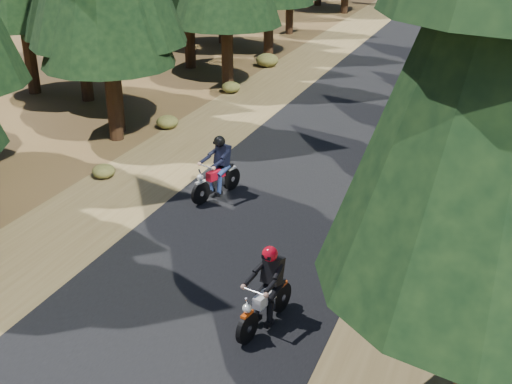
# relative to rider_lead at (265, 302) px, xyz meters

# --- Properties ---
(ground) EXTENTS (120.00, 120.00, 0.00)m
(ground) POSITION_rel_rider_lead_xyz_m (-1.69, 2.22, -0.58)
(ground) COLOR #422F17
(ground) RESTS_ON ground
(road) EXTENTS (6.00, 100.00, 0.01)m
(road) POSITION_rel_rider_lead_xyz_m (-1.69, 7.22, -0.57)
(road) COLOR black
(road) RESTS_ON ground
(shoulder_l) EXTENTS (3.20, 100.00, 0.01)m
(shoulder_l) POSITION_rel_rider_lead_xyz_m (-6.29, 7.22, -0.58)
(shoulder_l) COLOR brown
(shoulder_l) RESTS_ON ground
(shoulder_r) EXTENTS (3.20, 100.00, 0.01)m
(shoulder_r) POSITION_rel_rider_lead_xyz_m (2.91, 7.22, -0.58)
(shoulder_r) COLOR brown
(shoulder_r) RESTS_ON ground
(understory_shrubs) EXTENTS (15.11, 29.63, 0.69)m
(understory_shrubs) POSITION_rel_rider_lead_xyz_m (-0.67, 11.05, -0.30)
(understory_shrubs) COLOR #474C1E
(understory_shrubs) RESTS_ON ground
(rider_lead) EXTENTS (0.95, 2.01, 1.72)m
(rider_lead) POSITION_rel_rider_lead_xyz_m (0.00, 0.00, 0.00)
(rider_lead) COLOR silver
(rider_lead) RESTS_ON road
(rider_follow) EXTENTS (1.17, 2.10, 1.80)m
(rider_follow) POSITION_rel_rider_lead_xyz_m (-3.52, 5.25, 0.02)
(rider_follow) COLOR maroon
(rider_follow) RESTS_ON road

